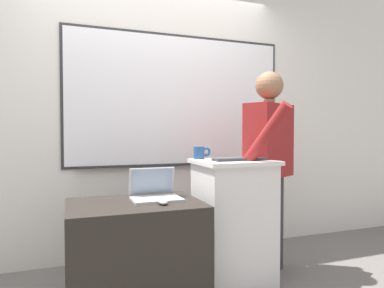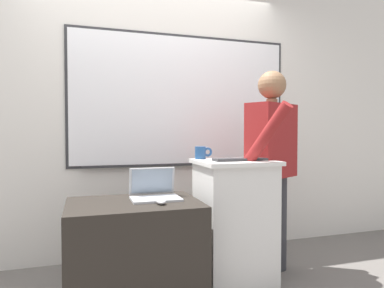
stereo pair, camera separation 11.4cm
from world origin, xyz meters
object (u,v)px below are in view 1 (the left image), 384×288
(person_presenter, at_px, (269,156))
(laptop, at_px, (155,191))
(lectern_podium, at_px, (233,221))
(wireless_keyboard, at_px, (239,159))
(coffee_mug, at_px, (200,153))
(computer_mouse_by_laptop, at_px, (163,202))
(side_desk, at_px, (135,254))

(person_presenter, distance_m, laptop, 1.02)
(lectern_podium, relative_size, laptop, 2.83)
(wireless_keyboard, bearing_deg, person_presenter, 22.01)
(person_presenter, xyz_separation_m, coffee_mug, (-0.57, 0.11, 0.03))
(laptop, xyz_separation_m, computer_mouse_by_laptop, (0.00, -0.21, -0.04))
(laptop, distance_m, coffee_mug, 0.52)
(wireless_keyboard, relative_size, coffee_mug, 2.85)
(side_desk, distance_m, computer_mouse_by_laptop, 0.42)
(person_presenter, height_order, laptop, person_presenter)
(side_desk, distance_m, wireless_keyboard, 1.00)
(person_presenter, relative_size, coffee_mug, 11.62)
(side_desk, height_order, wireless_keyboard, wireless_keyboard)
(person_presenter, xyz_separation_m, computer_mouse_by_laptop, (-0.99, -0.30, -0.26))
(side_desk, distance_m, person_presenter, 1.31)
(person_presenter, bearing_deg, wireless_keyboard, 173.71)
(wireless_keyboard, xyz_separation_m, coffee_mug, (-0.22, 0.25, 0.04))
(lectern_podium, bearing_deg, person_presenter, 11.91)
(side_desk, xyz_separation_m, coffee_mug, (0.57, 0.27, 0.65))
(side_desk, relative_size, person_presenter, 0.53)
(person_presenter, relative_size, wireless_keyboard, 4.08)
(lectern_podium, distance_m, laptop, 0.68)
(laptop, bearing_deg, side_desk, -152.51)
(laptop, bearing_deg, lectern_podium, 0.82)
(lectern_podium, height_order, side_desk, lectern_podium)
(side_desk, height_order, computer_mouse_by_laptop, computer_mouse_by_laptop)
(lectern_podium, height_order, wireless_keyboard, wireless_keyboard)
(side_desk, height_order, laptop, laptop)
(side_desk, bearing_deg, laptop, 27.49)
(lectern_podium, distance_m, coffee_mug, 0.59)
(lectern_podium, bearing_deg, coffee_mug, 137.89)
(laptop, bearing_deg, computer_mouse_by_laptop, -89.05)
(computer_mouse_by_laptop, bearing_deg, side_desk, 140.07)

